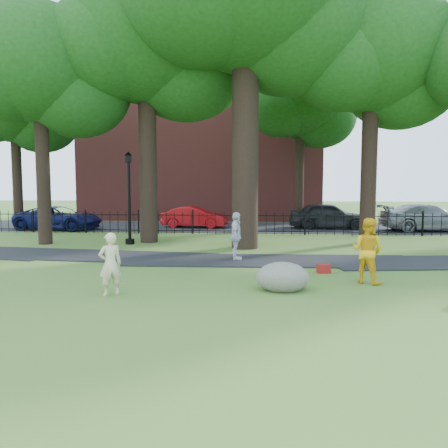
# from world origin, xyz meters

# --- Properties ---
(ground) EXTENTS (120.00, 120.00, 0.00)m
(ground) POSITION_xyz_m (0.00, 0.00, 0.00)
(ground) COLOR #3A5D20
(ground) RESTS_ON ground
(footpath) EXTENTS (36.07, 3.85, 0.03)m
(footpath) POSITION_xyz_m (1.00, 3.90, 0.00)
(footpath) COLOR black
(footpath) RESTS_ON ground
(street) EXTENTS (80.00, 7.00, 0.02)m
(street) POSITION_xyz_m (0.00, 16.00, 0.00)
(street) COLOR black
(street) RESTS_ON ground
(iron_fence) EXTENTS (44.00, 0.04, 1.20)m
(iron_fence) POSITION_xyz_m (0.00, 12.00, 0.60)
(iron_fence) COLOR black
(iron_fence) RESTS_ON ground
(brick_building) EXTENTS (18.00, 8.00, 12.00)m
(brick_building) POSITION_xyz_m (-4.00, 24.00, 6.00)
(brick_building) COLOR brown
(brick_building) RESTS_ON ground
(tree_row) EXTENTS (26.82, 7.96, 12.42)m
(tree_row) POSITION_xyz_m (0.52, 8.40, 8.15)
(tree_row) COLOR black
(tree_row) RESTS_ON ground
(woman) EXTENTS (0.66, 0.61, 1.52)m
(woman) POSITION_xyz_m (-2.92, -1.17, 0.76)
(woman) COLOR beige
(woman) RESTS_ON ground
(man) EXTENTS (1.10, 1.06, 1.78)m
(man) POSITION_xyz_m (3.56, 0.69, 0.89)
(man) COLOR #E9A613
(man) RESTS_ON ground
(pedestrian) EXTENTS (0.43, 1.00, 1.71)m
(pedestrian) POSITION_xyz_m (-0.19, 3.97, 0.85)
(pedestrian) COLOR silver
(pedestrian) RESTS_ON ground
(boulder) EXTENTS (1.62, 1.45, 0.78)m
(boulder) POSITION_xyz_m (1.24, -0.34, 0.39)
(boulder) COLOR #6C695A
(boulder) RESTS_ON ground
(lamppost) EXTENTS (0.41, 0.41, 4.13)m
(lamppost) POSITION_xyz_m (-5.19, 7.77, 2.02)
(lamppost) COLOR black
(lamppost) RESTS_ON ground
(red_bag) EXTENTS (0.41, 0.29, 0.26)m
(red_bag) POSITION_xyz_m (2.58, 1.93, 0.13)
(red_bag) COLOR maroon
(red_bag) RESTS_ON ground
(red_sedan) EXTENTS (4.10, 1.74, 1.32)m
(red_sedan) POSITION_xyz_m (-3.41, 15.39, 0.66)
(red_sedan) COLOR #B40D12
(red_sedan) RESTS_ON ground
(navy_van) EXTENTS (5.19, 2.75, 1.39)m
(navy_van) POSITION_xyz_m (-11.25, 13.53, 0.70)
(navy_van) COLOR #0E1346
(navy_van) RESTS_ON ground
(grey_car) EXTENTS (4.75, 2.03, 1.60)m
(grey_car) POSITION_xyz_m (4.72, 15.50, 0.80)
(grey_car) COLOR black
(grey_car) RESTS_ON ground
(silver_car) EXTENTS (5.50, 2.61, 1.55)m
(silver_car) POSITION_xyz_m (10.22, 14.58, 0.77)
(silver_car) COLOR gray
(silver_car) RESTS_ON ground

